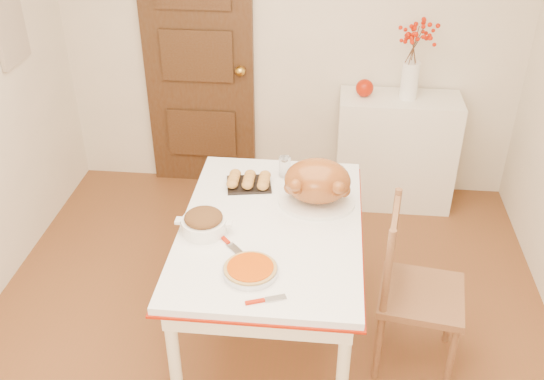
# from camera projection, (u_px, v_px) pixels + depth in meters

# --- Properties ---
(floor) EXTENTS (3.50, 4.00, 0.00)m
(floor) POSITION_uv_depth(u_px,v_px,m) (260.00, 358.00, 3.52)
(floor) COLOR brown
(floor) RESTS_ON ground
(wall_back) EXTENTS (3.50, 0.00, 2.50)m
(wall_back) POSITION_uv_depth(u_px,v_px,m) (290.00, 36.00, 4.55)
(wall_back) COLOR beige
(wall_back) RESTS_ON ground
(door_back) EXTENTS (0.85, 0.06, 2.06)m
(door_back) POSITION_uv_depth(u_px,v_px,m) (199.00, 63.00, 4.71)
(door_back) COLOR #3B1E0D
(door_back) RESTS_ON ground
(photo_board) EXTENTS (0.03, 0.35, 0.45)m
(photo_board) POSITION_uv_depth(u_px,v_px,m) (10.00, 29.00, 3.90)
(photo_board) COLOR beige
(photo_board) RESTS_ON ground
(sideboard) EXTENTS (0.89, 0.40, 0.89)m
(sideboard) POSITION_uv_depth(u_px,v_px,m) (395.00, 151.00, 4.72)
(sideboard) COLOR white
(sideboard) RESTS_ON floor
(kitchen_table) EXTENTS (0.96, 1.40, 0.84)m
(kitchen_table) POSITION_uv_depth(u_px,v_px,m) (271.00, 286.00, 3.43)
(kitchen_table) COLOR white
(kitchen_table) RESTS_ON floor
(chair_oak) EXTENTS (0.50, 0.50, 1.00)m
(chair_oak) POSITION_uv_depth(u_px,v_px,m) (422.00, 291.00, 3.27)
(chair_oak) COLOR brown
(chair_oak) RESTS_ON floor
(berry_vase) EXTENTS (0.29, 0.29, 0.57)m
(berry_vase) POSITION_uv_depth(u_px,v_px,m) (412.00, 61.00, 4.33)
(berry_vase) COLOR white
(berry_vase) RESTS_ON sideboard
(apple) EXTENTS (0.13, 0.13, 0.13)m
(apple) POSITION_uv_depth(u_px,v_px,m) (365.00, 88.00, 4.48)
(apple) COLOR #9E1703
(apple) RESTS_ON sideboard
(turkey_platter) EXTENTS (0.47, 0.41, 0.27)m
(turkey_platter) POSITION_uv_depth(u_px,v_px,m) (317.00, 183.00, 3.30)
(turkey_platter) COLOR #98521D
(turkey_platter) RESTS_ON kitchen_table
(pumpkin_pie) EXTENTS (0.29, 0.29, 0.05)m
(pumpkin_pie) POSITION_uv_depth(u_px,v_px,m) (250.00, 269.00, 2.85)
(pumpkin_pie) COLOR #B53C00
(pumpkin_pie) RESTS_ON kitchen_table
(stuffing_dish) EXTENTS (0.34, 0.29, 0.11)m
(stuffing_dish) POSITION_uv_depth(u_px,v_px,m) (204.00, 222.00, 3.12)
(stuffing_dish) COLOR #4F2D17
(stuffing_dish) RESTS_ON kitchen_table
(rolls_tray) EXTENTS (0.28, 0.24, 0.07)m
(rolls_tray) POSITION_uv_depth(u_px,v_px,m) (249.00, 181.00, 3.52)
(rolls_tray) COLOR #C58644
(rolls_tray) RESTS_ON kitchen_table
(pie_server) EXTENTS (0.19, 0.12, 0.01)m
(pie_server) POSITION_uv_depth(u_px,v_px,m) (266.00, 300.00, 2.70)
(pie_server) COLOR silver
(pie_server) RESTS_ON kitchen_table
(carving_knife) EXTENTS (0.21, 0.23, 0.01)m
(carving_knife) POSITION_uv_depth(u_px,v_px,m) (233.00, 246.00, 3.03)
(carving_knife) COLOR silver
(carving_knife) RESTS_ON kitchen_table
(drinking_glass) EXTENTS (0.09, 0.09, 0.12)m
(drinking_glass) POSITION_uv_depth(u_px,v_px,m) (285.00, 167.00, 3.60)
(drinking_glass) COLOR white
(drinking_glass) RESTS_ON kitchen_table
(shaker_pair) EXTENTS (0.09, 0.06, 0.08)m
(shaker_pair) POSITION_uv_depth(u_px,v_px,m) (336.00, 173.00, 3.58)
(shaker_pair) COLOR white
(shaker_pair) RESTS_ON kitchen_table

